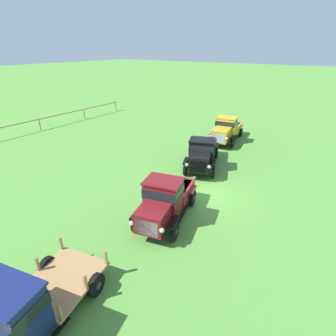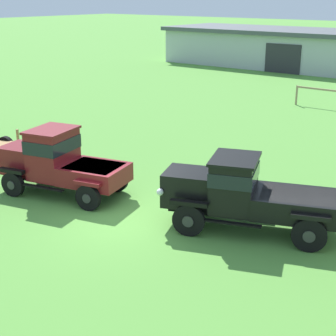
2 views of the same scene
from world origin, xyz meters
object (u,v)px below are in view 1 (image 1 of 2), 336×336
vintage_truck_far_side (226,129)px  vintage_truck_midrow_center (202,152)px  vintage_truck_foreground_near (0,327)px  vintage_truck_second_in_line (165,199)px

vintage_truck_far_side → vintage_truck_midrow_center: bearing=-172.0°
vintage_truck_foreground_near → vintage_truck_second_in_line: vintage_truck_second_in_line is taller
vintage_truck_second_in_line → vintage_truck_far_side: 12.40m
vintage_truck_foreground_near → vintage_truck_second_in_line: bearing=0.6°
vintage_truck_second_in_line → vintage_truck_midrow_center: 6.41m
vintage_truck_second_in_line → vintage_truck_foreground_near: bearing=-179.4°
vintage_truck_midrow_center → vintage_truck_foreground_near: bearing=-173.8°
vintage_truck_far_side → vintage_truck_foreground_near: bearing=-173.2°
vintage_truck_second_in_line → vintage_truck_far_side: (12.20, 2.23, -0.02)m
vintage_truck_foreground_near → vintage_truck_midrow_center: bearing=6.2°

